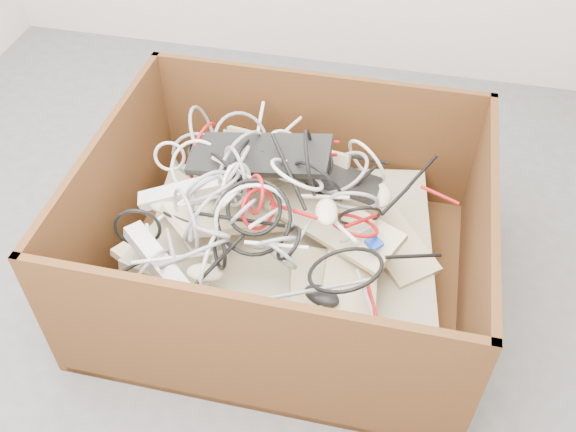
% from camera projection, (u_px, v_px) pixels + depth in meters
% --- Properties ---
extents(ground, '(3.00, 3.00, 0.00)m').
position_uv_depth(ground, '(206.00, 276.00, 2.28)').
color(ground, '#4D4D50').
rests_on(ground, ground).
extents(cardboard_box, '(1.23, 1.03, 0.55)m').
position_uv_depth(cardboard_box, '(282.00, 253.00, 2.17)').
color(cardboard_box, '#432310').
rests_on(cardboard_box, ground).
extents(keyboard_pile, '(1.05, 0.89, 0.41)m').
position_uv_depth(keyboard_pile, '(290.00, 222.00, 2.08)').
color(keyboard_pile, beige).
rests_on(keyboard_pile, cardboard_box).
extents(mice_scatter, '(0.77, 0.62, 0.19)m').
position_uv_depth(mice_scatter, '(272.00, 218.00, 1.98)').
color(mice_scatter, beige).
rests_on(mice_scatter, keyboard_pile).
extents(power_strip_left, '(0.31, 0.14, 0.12)m').
position_uv_depth(power_strip_left, '(184.00, 191.00, 2.07)').
color(power_strip_left, silver).
rests_on(power_strip_left, keyboard_pile).
extents(power_strip_right, '(0.27, 0.22, 0.10)m').
position_uv_depth(power_strip_right, '(158.00, 261.00, 1.89)').
color(power_strip_right, silver).
rests_on(power_strip_right, keyboard_pile).
extents(vga_plug, '(0.06, 0.06, 0.03)m').
position_uv_depth(vga_plug, '(374.00, 243.00, 1.92)').
color(vga_plug, '#0C34C2').
rests_on(vga_plug, keyboard_pile).
extents(cable_tangle, '(1.06, 0.87, 0.43)m').
position_uv_depth(cable_tangle, '(250.00, 193.00, 1.99)').
color(cable_tangle, gray).
rests_on(cable_tangle, keyboard_pile).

